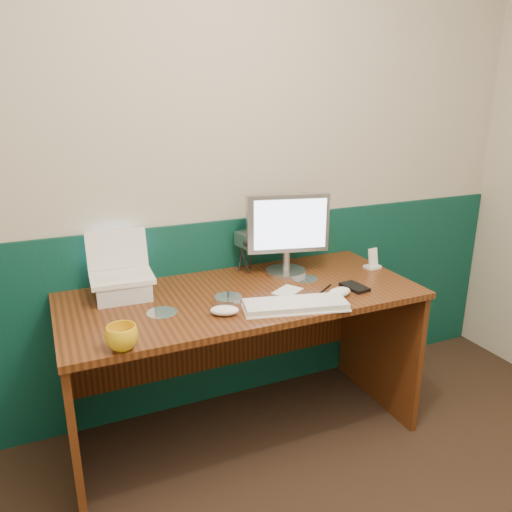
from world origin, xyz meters
name	(u,v)px	position (x,y,z in m)	size (l,w,h in m)	color
back_wall	(220,170)	(0.00, 1.75, 1.25)	(3.50, 0.04, 2.50)	#BDB6A0
wainscot	(224,312)	(0.00, 1.74, 0.50)	(3.48, 0.02, 1.00)	#073025
desk	(243,366)	(-0.04, 1.38, 0.38)	(1.60, 0.70, 0.75)	#3B1D0A
laptop_riser	(123,289)	(-0.54, 1.55, 0.79)	(0.23, 0.20, 0.08)	silver
laptop	(120,256)	(-0.54, 1.55, 0.94)	(0.27, 0.20, 0.22)	white
monitor	(287,235)	(0.26, 1.54, 0.95)	(0.40, 0.11, 0.40)	#A6A6AB
keyboard	(295,306)	(0.10, 1.14, 0.76)	(0.43, 0.14, 0.02)	silver
mouse_right	(339,292)	(0.34, 1.17, 0.77)	(0.12, 0.07, 0.04)	white
mouse_left	(225,310)	(-0.20, 1.19, 0.77)	(0.12, 0.07, 0.04)	white
mug	(122,338)	(-0.62, 1.07, 0.79)	(0.11, 0.11, 0.09)	yellow
camcorder	(246,253)	(0.09, 1.64, 0.85)	(0.09, 0.12, 0.19)	#A8A8AD
cd_spindle	(228,299)	(-0.13, 1.31, 0.76)	(0.12, 0.12, 0.02)	silver
cd_loose_a	(162,312)	(-0.42, 1.32, 0.75)	(0.13, 0.13, 0.00)	silver
cd_loose_b	(305,279)	(0.31, 1.43, 0.75)	(0.13, 0.13, 0.00)	silver
pen	(325,289)	(0.32, 1.26, 0.75)	(0.01, 0.01, 0.13)	black
papers	(287,291)	(0.15, 1.31, 0.75)	(0.14, 0.09, 0.00)	silver
dock	(372,267)	(0.70, 1.42, 0.76)	(0.08, 0.06, 0.01)	white
music_player	(373,257)	(0.70, 1.42, 0.81)	(0.05, 0.01, 0.09)	white
pda	(355,287)	(0.45, 1.22, 0.76)	(0.08, 0.13, 0.02)	black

